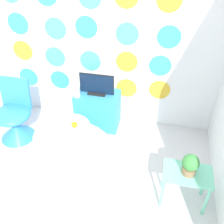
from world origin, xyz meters
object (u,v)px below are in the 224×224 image
(chair, at_px, (15,121))
(potted_plant_left, at_px, (190,165))
(bathtub, at_px, (72,143))
(tv, at_px, (97,85))
(vase, at_px, (77,91))

(chair, xyz_separation_m, potted_plant_left, (2.19, -0.56, 0.31))
(bathtub, relative_size, chair, 1.20)
(chair, distance_m, tv, 1.18)
(potted_plant_left, bearing_deg, tv, 139.02)
(tv, height_order, potted_plant_left, tv)
(chair, distance_m, vase, 0.92)
(tv, xyz_separation_m, potted_plant_left, (1.18, -1.02, -0.09))
(vase, distance_m, potted_plant_left, 1.68)
(chair, height_order, potted_plant_left, chair)
(bathtub, distance_m, potted_plant_left, 1.38)
(potted_plant_left, bearing_deg, vase, 147.32)
(bathtub, xyz_separation_m, tv, (0.13, 0.71, 0.38))
(chair, bearing_deg, bathtub, -15.49)
(potted_plant_left, bearing_deg, chair, 165.66)
(vase, relative_size, potted_plant_left, 0.83)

